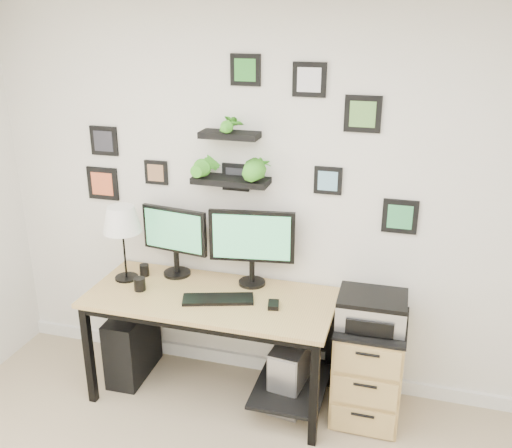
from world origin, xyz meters
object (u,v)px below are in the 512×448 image
(monitor_left, at_px, (175,237))
(pc_tower_grey, at_px, (293,371))
(table_lamp, at_px, (122,221))
(printer, at_px, (372,310))
(file_cabinet, at_px, (369,368))
(desk, at_px, (218,311))
(monitor_right, at_px, (252,242))
(mug, at_px, (140,284))
(pc_tower_black, at_px, (133,343))

(monitor_left, bearing_deg, pc_tower_grey, -9.62)
(pc_tower_grey, bearing_deg, table_lamp, -179.94)
(table_lamp, distance_m, printer, 1.71)
(monitor_left, bearing_deg, file_cabinet, -5.67)
(table_lamp, bearing_deg, pc_tower_grey, 0.06)
(desk, bearing_deg, monitor_right, 48.29)
(desk, bearing_deg, table_lamp, 176.29)
(table_lamp, height_order, pc_tower_grey, table_lamp)
(file_cabinet, bearing_deg, mug, -174.49)
(monitor_left, relative_size, monitor_right, 0.87)
(table_lamp, bearing_deg, monitor_left, 25.99)
(pc_tower_black, distance_m, file_cabinet, 1.66)
(desk, distance_m, file_cabinet, 1.04)
(mug, height_order, pc_tower_black, mug)
(mug, bearing_deg, pc_tower_grey, 7.41)
(table_lamp, xyz_separation_m, pc_tower_black, (0.01, -0.02, -0.92))
(desk, height_order, table_lamp, table_lamp)
(desk, height_order, monitor_left, monitor_left)
(pc_tower_black, relative_size, file_cabinet, 0.74)
(monitor_right, xyz_separation_m, mug, (-0.69, -0.28, -0.27))
(mug, bearing_deg, monitor_left, 63.55)
(desk, relative_size, mug, 18.56)
(desk, height_order, monitor_right, monitor_right)
(monitor_right, relative_size, table_lamp, 1.07)
(pc_tower_black, bearing_deg, mug, -38.18)
(file_cabinet, bearing_deg, monitor_left, 174.33)
(monitor_left, relative_size, pc_tower_grey, 1.02)
(pc_tower_grey, relative_size, file_cabinet, 0.72)
(pc_tower_grey, distance_m, printer, 0.72)
(desk, height_order, mug, mug)
(monitor_left, bearing_deg, pc_tower_black, -150.50)
(mug, xyz_separation_m, pc_tower_grey, (1.02, 0.13, -0.57))
(table_lamp, height_order, file_cabinet, table_lamp)
(monitor_right, bearing_deg, file_cabinet, -9.61)
(desk, xyz_separation_m, mug, (-0.51, -0.09, 0.17))
(mug, distance_m, pc_tower_black, 0.58)
(printer, bearing_deg, pc_tower_grey, 179.45)
(desk, distance_m, monitor_left, 0.59)
(monitor_left, bearing_deg, mug, -116.45)
(monitor_left, distance_m, monitor_right, 0.55)
(file_cabinet, bearing_deg, pc_tower_black, -178.93)
(monitor_right, distance_m, pc_tower_black, 1.18)
(mug, xyz_separation_m, pc_tower_black, (-0.15, 0.11, -0.55))
(table_lamp, bearing_deg, file_cabinet, 0.49)
(monitor_left, distance_m, mug, 0.40)
(mug, bearing_deg, desk, 9.71)
(mug, height_order, printer, printer)
(monitor_right, relative_size, pc_tower_grey, 1.17)
(monitor_left, relative_size, file_cabinet, 0.73)
(table_lamp, relative_size, mug, 6.07)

